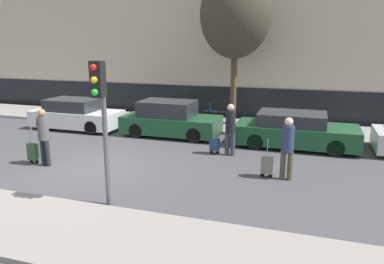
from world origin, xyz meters
TOP-DOWN VIEW (x-y plane):
  - ground_plane at (0.00, 0.00)m, footprint 80.00×80.00m
  - sidewalk_far at (0.00, 7.00)m, footprint 28.00×3.00m
  - parked_car_0 at (-3.63, 4.53)m, footprint 4.01×1.73m
  - parked_car_1 at (0.90, 4.64)m, footprint 4.03×1.75m
  - parked_car_2 at (5.95, 4.48)m, footprint 4.44×1.88m
  - pedestrian_left at (-1.45, -0.24)m, footprint 0.35×0.34m
  - trolley_left at (-1.99, -0.15)m, footprint 0.34×0.29m
  - pedestrian_center at (3.88, 2.68)m, footprint 0.35×0.34m
  - trolley_center at (3.33, 2.70)m, footprint 0.34×0.29m
  - pedestrian_right at (5.92, 0.86)m, footprint 0.35×0.34m
  - trolley_right at (5.37, 0.89)m, footprint 0.34×0.29m
  - traffic_light at (2.00, -2.36)m, footprint 0.28×0.47m
  - parked_bicycle at (2.12, 7.15)m, footprint 1.77×0.06m
  - bare_tree_near_crossing at (2.99, 7.28)m, footprint 3.12×3.12m

SIDE VIEW (x-z plane):
  - ground_plane at x=0.00m, z-range 0.00..0.00m
  - sidewalk_far at x=0.00m, z-range 0.00..0.12m
  - trolley_center at x=3.33m, z-range -0.21..0.86m
  - trolley_right at x=5.37m, z-range -0.21..0.94m
  - trolley_left at x=-1.99m, z-range -0.21..0.99m
  - parked_bicycle at x=2.12m, z-range 0.01..0.97m
  - parked_car_2 at x=5.95m, z-range -0.03..1.27m
  - parked_car_0 at x=-3.63m, z-range -0.04..1.32m
  - parked_car_1 at x=0.90m, z-range -0.06..1.42m
  - pedestrian_center at x=3.88m, z-range 0.13..1.93m
  - pedestrian_right at x=5.92m, z-range 0.13..1.94m
  - pedestrian_left at x=-1.45m, z-range 0.13..1.96m
  - traffic_light at x=2.00m, z-range 0.74..4.19m
  - bare_tree_near_crossing at x=2.99m, z-range 1.59..8.38m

